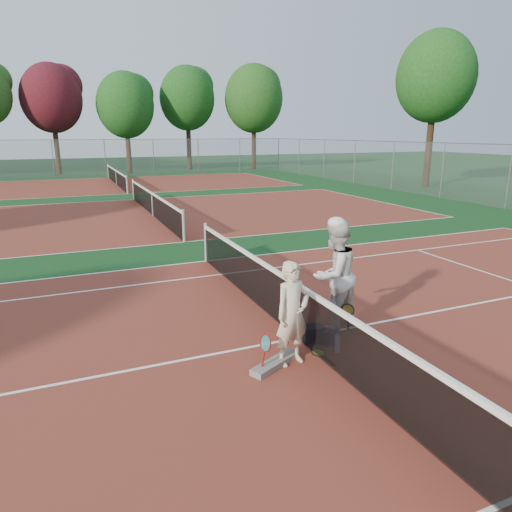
# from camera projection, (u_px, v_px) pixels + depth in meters

# --- Properties ---
(ground) EXTENTS (130.00, 130.00, 0.00)m
(ground) POSITION_uv_depth(u_px,v_px,m) (297.00, 338.00, 8.10)
(ground) COLOR #0E3414
(ground) RESTS_ON ground
(court_main) EXTENTS (23.77, 10.97, 0.01)m
(court_main) POSITION_uv_depth(u_px,v_px,m) (297.00, 338.00, 8.09)
(court_main) COLOR maroon
(court_main) RESTS_ON ground
(court_far_a) EXTENTS (23.77, 10.97, 0.01)m
(court_far_a) POSITION_uv_depth(u_px,v_px,m) (153.00, 216.00, 20.09)
(court_far_a) COLOR maroon
(court_far_a) RESTS_ON ground
(court_far_b) EXTENTS (23.77, 10.97, 0.01)m
(court_far_b) POSITION_uv_depth(u_px,v_px,m) (117.00, 185.00, 32.08)
(court_far_b) COLOR maroon
(court_far_b) RESTS_ON ground
(net_main) EXTENTS (0.10, 10.98, 1.02)m
(net_main) POSITION_uv_depth(u_px,v_px,m) (298.00, 312.00, 7.96)
(net_main) COLOR black
(net_main) RESTS_ON ground
(net_far_a) EXTENTS (0.10, 10.98, 1.02)m
(net_far_a) POSITION_uv_depth(u_px,v_px,m) (152.00, 204.00, 19.96)
(net_far_a) COLOR black
(net_far_a) RESTS_ON ground
(net_far_b) EXTENTS (0.10, 10.98, 1.02)m
(net_far_b) POSITION_uv_depth(u_px,v_px,m) (116.00, 177.00, 31.95)
(net_far_b) COLOR black
(net_far_b) RESTS_ON ground
(fence_back) EXTENTS (32.00, 0.06, 3.00)m
(fence_back) POSITION_uv_depth(u_px,v_px,m) (105.00, 158.00, 37.91)
(fence_back) COLOR slate
(fence_back) RESTS_ON ground
(player_a) EXTENTS (0.67, 0.50, 1.66)m
(player_a) POSITION_uv_depth(u_px,v_px,m) (292.00, 314.00, 7.04)
(player_a) COLOR beige
(player_a) RESTS_ON ground
(player_b) EXTENTS (1.16, 1.01, 2.03)m
(player_b) POSITION_uv_depth(u_px,v_px,m) (334.00, 275.00, 8.33)
(player_b) COLOR silver
(player_b) RESTS_ON ground
(racket_red) EXTENTS (0.21, 0.30, 0.60)m
(racket_red) POSITION_uv_depth(u_px,v_px,m) (265.00, 353.00, 6.91)
(racket_red) COLOR maroon
(racket_red) RESTS_ON ground
(racket_black_held) EXTENTS (0.36, 0.35, 0.57)m
(racket_black_held) POSITION_uv_depth(u_px,v_px,m) (347.00, 318.00, 8.24)
(racket_black_held) COLOR black
(racket_black_held) RESTS_ON ground
(racket_spare) EXTENTS (0.29, 0.61, 0.03)m
(racket_spare) POSITION_uv_depth(u_px,v_px,m) (318.00, 353.00, 7.54)
(racket_spare) COLOR black
(racket_spare) RESTS_ON ground
(sports_bag_navy) EXTENTS (0.39, 0.29, 0.28)m
(sports_bag_navy) POSITION_uv_depth(u_px,v_px,m) (313.00, 334.00, 7.95)
(sports_bag_navy) COLOR black
(sports_bag_navy) RESTS_ON ground
(sports_bag_purple) EXTENTS (0.35, 0.33, 0.24)m
(sports_bag_purple) POSITION_uv_depth(u_px,v_px,m) (329.00, 337.00, 7.88)
(sports_bag_purple) COLOR black
(sports_bag_purple) RESTS_ON ground
(net_cover_canvas) EXTENTS (0.98, 0.64, 0.10)m
(net_cover_canvas) POSITION_uv_depth(u_px,v_px,m) (276.00, 363.00, 7.12)
(net_cover_canvas) COLOR #67615D
(net_cover_canvas) RESTS_ON ground
(water_bottle) EXTENTS (0.09, 0.09, 0.30)m
(water_bottle) POSITION_uv_depth(u_px,v_px,m) (337.00, 344.00, 7.55)
(water_bottle) COLOR #C8E1FD
(water_bottle) RESTS_ON ground
(tree_back_maroon) EXTENTS (5.01, 5.01, 9.25)m
(tree_back_maroon) POSITION_uv_depth(u_px,v_px,m) (51.00, 98.00, 38.60)
(tree_back_maroon) COLOR #382314
(tree_back_maroon) RESTS_ON ground
(tree_back_3) EXTENTS (5.01, 5.01, 8.78)m
(tree_back_3) POSITION_uv_depth(u_px,v_px,m) (125.00, 105.00, 40.37)
(tree_back_3) COLOR #382314
(tree_back_3) RESTS_ON ground
(tree_back_4) EXTENTS (5.21, 5.21, 9.70)m
(tree_back_4) POSITION_uv_depth(u_px,v_px,m) (187.00, 99.00, 43.41)
(tree_back_4) COLOR #382314
(tree_back_4) RESTS_ON ground
(tree_back_5) EXTENTS (5.67, 5.67, 10.01)m
(tree_back_5) POSITION_uv_depth(u_px,v_px,m) (254.00, 99.00, 44.50)
(tree_back_5) COLOR #382314
(tree_back_5) RESTS_ON ground
(tree_right_1) EXTENTS (4.96, 4.96, 9.83)m
(tree_right_1) POSITION_uv_depth(u_px,v_px,m) (436.00, 77.00, 29.09)
(tree_right_1) COLOR #382314
(tree_right_1) RESTS_ON ground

